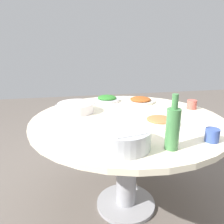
{
  "coord_description": "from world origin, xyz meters",
  "views": [
    {
      "loc": [
        1.43,
        -0.4,
        1.25
      ],
      "look_at": [
        0.06,
        -0.13,
        0.82
      ],
      "focal_mm": 35.05,
      "sensor_mm": 36.0,
      "label": 1
    }
  ],
  "objects_px": {
    "tea_cup_far": "(192,104)",
    "dish_stirfry": "(140,100)",
    "soup_bowl": "(76,108)",
    "green_bottle": "(173,128)",
    "dish_tofu_braise": "(160,121)",
    "tea_cup_near": "(212,135)",
    "rice_bowl": "(123,138)",
    "round_dining_table": "(127,136)",
    "dish_greens": "(107,99)"
  },
  "relations": [
    {
      "from": "soup_bowl",
      "to": "tea_cup_far",
      "type": "height_order",
      "value": "soup_bowl"
    },
    {
      "from": "tea_cup_near",
      "to": "dish_stirfry",
      "type": "bearing_deg",
      "value": -172.57
    },
    {
      "from": "tea_cup_near",
      "to": "dish_tofu_braise",
      "type": "bearing_deg",
      "value": -152.15
    },
    {
      "from": "rice_bowl",
      "to": "dish_stirfry",
      "type": "bearing_deg",
      "value": 155.98
    },
    {
      "from": "soup_bowl",
      "to": "green_bottle",
      "type": "xyz_separation_m",
      "value": [
        0.71,
        0.44,
        0.08
      ]
    },
    {
      "from": "green_bottle",
      "to": "tea_cup_near",
      "type": "bearing_deg",
      "value": 98.2
    },
    {
      "from": "round_dining_table",
      "to": "green_bottle",
      "type": "relative_size",
      "value": 4.84
    },
    {
      "from": "dish_tofu_braise",
      "to": "dish_stirfry",
      "type": "bearing_deg",
      "value": 174.65
    },
    {
      "from": "rice_bowl",
      "to": "tea_cup_far",
      "type": "xyz_separation_m",
      "value": [
        -0.56,
        0.71,
        -0.02
      ]
    },
    {
      "from": "dish_stirfry",
      "to": "tea_cup_near",
      "type": "xyz_separation_m",
      "value": [
        0.87,
        0.11,
        0.02
      ]
    },
    {
      "from": "round_dining_table",
      "to": "green_bottle",
      "type": "height_order",
      "value": "green_bottle"
    },
    {
      "from": "tea_cup_near",
      "to": "tea_cup_far",
      "type": "height_order",
      "value": "same"
    },
    {
      "from": "round_dining_table",
      "to": "dish_greens",
      "type": "distance_m",
      "value": 0.52
    },
    {
      "from": "round_dining_table",
      "to": "dish_greens",
      "type": "height_order",
      "value": "dish_greens"
    },
    {
      "from": "dish_greens",
      "to": "tea_cup_far",
      "type": "height_order",
      "value": "tea_cup_far"
    },
    {
      "from": "dish_stirfry",
      "to": "tea_cup_near",
      "type": "bearing_deg",
      "value": 7.43
    },
    {
      "from": "round_dining_table",
      "to": "soup_bowl",
      "type": "xyz_separation_m",
      "value": [
        -0.2,
        -0.36,
        0.18
      ]
    },
    {
      "from": "soup_bowl",
      "to": "dish_greens",
      "type": "distance_m",
      "value": 0.41
    },
    {
      "from": "rice_bowl",
      "to": "soup_bowl",
      "type": "bearing_deg",
      "value": -162.26
    },
    {
      "from": "round_dining_table",
      "to": "tea_cup_far",
      "type": "distance_m",
      "value": 0.6
    },
    {
      "from": "dish_stirfry",
      "to": "rice_bowl",
      "type": "bearing_deg",
      "value": -24.02
    },
    {
      "from": "dish_greens",
      "to": "dish_stirfry",
      "type": "bearing_deg",
      "value": 71.33
    },
    {
      "from": "dish_stirfry",
      "to": "dish_tofu_braise",
      "type": "bearing_deg",
      "value": -5.35
    },
    {
      "from": "round_dining_table",
      "to": "dish_tofu_braise",
      "type": "distance_m",
      "value": 0.29
    },
    {
      "from": "round_dining_table",
      "to": "dish_stirfry",
      "type": "xyz_separation_m",
      "value": [
        -0.39,
        0.22,
        0.16
      ]
    },
    {
      "from": "dish_greens",
      "to": "soup_bowl",
      "type": "bearing_deg",
      "value": -45.85
    },
    {
      "from": "green_bottle",
      "to": "tea_cup_near",
      "type": "relative_size",
      "value": 3.75
    },
    {
      "from": "green_bottle",
      "to": "tea_cup_near",
      "type": "xyz_separation_m",
      "value": [
        -0.04,
        0.25,
        -0.08
      ]
    },
    {
      "from": "dish_stirfry",
      "to": "dish_tofu_braise",
      "type": "xyz_separation_m",
      "value": [
        0.55,
        -0.05,
        -0.0
      ]
    },
    {
      "from": "rice_bowl",
      "to": "soup_bowl",
      "type": "height_order",
      "value": "rice_bowl"
    },
    {
      "from": "round_dining_table",
      "to": "rice_bowl",
      "type": "bearing_deg",
      "value": -18.4
    },
    {
      "from": "dish_greens",
      "to": "dish_stirfry",
      "type": "height_order",
      "value": "dish_greens"
    },
    {
      "from": "dish_tofu_braise",
      "to": "tea_cup_near",
      "type": "relative_size",
      "value": 3.2
    },
    {
      "from": "dish_greens",
      "to": "tea_cup_near",
      "type": "distance_m",
      "value": 1.04
    },
    {
      "from": "round_dining_table",
      "to": "rice_bowl",
      "type": "relative_size",
      "value": 4.77
    },
    {
      "from": "green_bottle",
      "to": "tea_cup_near",
      "type": "height_order",
      "value": "green_bottle"
    },
    {
      "from": "soup_bowl",
      "to": "dish_stirfry",
      "type": "distance_m",
      "value": 0.61
    },
    {
      "from": "rice_bowl",
      "to": "dish_greens",
      "type": "distance_m",
      "value": 0.94
    },
    {
      "from": "soup_bowl",
      "to": "dish_tofu_braise",
      "type": "height_order",
      "value": "soup_bowl"
    },
    {
      "from": "tea_cup_far",
      "to": "dish_stirfry",
      "type": "bearing_deg",
      "value": -129.19
    },
    {
      "from": "dish_greens",
      "to": "tea_cup_far",
      "type": "bearing_deg",
      "value": 59.19
    },
    {
      "from": "dish_stirfry",
      "to": "round_dining_table",
      "type": "bearing_deg",
      "value": -29.89
    },
    {
      "from": "green_bottle",
      "to": "tea_cup_far",
      "type": "relative_size",
      "value": 3.68
    },
    {
      "from": "dish_stirfry",
      "to": "green_bottle",
      "type": "xyz_separation_m",
      "value": [
        0.9,
        -0.14,
        0.09
      ]
    },
    {
      "from": "soup_bowl",
      "to": "dish_stirfry",
      "type": "height_order",
      "value": "soup_bowl"
    },
    {
      "from": "round_dining_table",
      "to": "soup_bowl",
      "type": "height_order",
      "value": "soup_bowl"
    },
    {
      "from": "dish_stirfry",
      "to": "green_bottle",
      "type": "relative_size",
      "value": 0.89
    },
    {
      "from": "tea_cup_near",
      "to": "green_bottle",
      "type": "bearing_deg",
      "value": -81.8
    },
    {
      "from": "round_dining_table",
      "to": "dish_stirfry",
      "type": "relative_size",
      "value": 5.44
    },
    {
      "from": "round_dining_table",
      "to": "tea_cup_near",
      "type": "xyz_separation_m",
      "value": [
        0.47,
        0.34,
        0.18
      ]
    }
  ]
}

